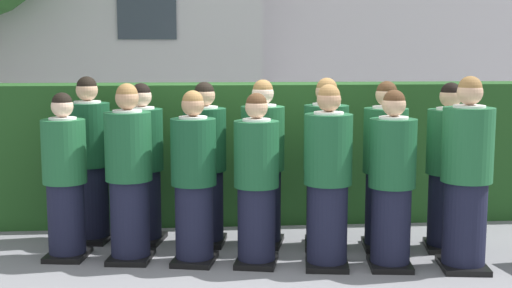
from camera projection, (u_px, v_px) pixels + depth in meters
ground_plane at (259, 263)px, 6.22m from camera, size 60.00×60.00×0.00m
student_front_row_0 at (65, 180)px, 6.29m from camera, size 0.41×0.48×1.54m
student_front_row_1 at (129, 177)px, 6.21m from camera, size 0.43×0.54×1.62m
student_front_row_2 at (194, 182)px, 6.15m from camera, size 0.45×0.52×1.56m
student_front_row_3 at (256, 184)px, 6.10m from camera, size 0.44×0.51×1.55m
student_front_row_4 at (328, 181)px, 6.03m from camera, size 0.44×0.54×1.62m
student_front_row_5 at (392, 184)px, 6.01m from camera, size 0.42×0.52×1.58m
student_front_row_6 at (466, 178)px, 5.96m from camera, size 0.46×0.56×1.70m
student_rear_row_0 at (89, 163)px, 6.88m from camera, size 0.46×0.54×1.66m
student_rear_row_1 at (143, 167)px, 6.82m from camera, size 0.46×0.53×1.60m
student_rear_row_2 at (205, 168)px, 6.76m from camera, size 0.44×0.54×1.61m
student_rear_row_3 at (263, 167)px, 6.72m from camera, size 0.48×0.54×1.64m
student_rear_row_4 at (326, 167)px, 6.65m from camera, size 0.45×0.55×1.66m
student_rear_row_5 at (385, 170)px, 6.60m from camera, size 0.43×0.51×1.63m
student_rear_row_6 at (448, 171)px, 6.56m from camera, size 0.46×0.53×1.62m
hedge at (246, 152)px, 7.75m from camera, size 9.10×0.70×1.55m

